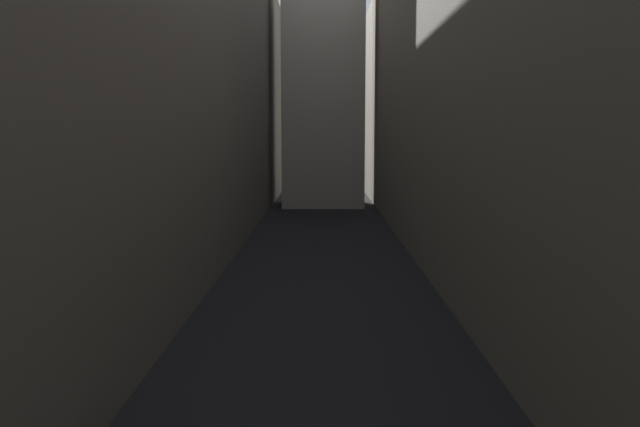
# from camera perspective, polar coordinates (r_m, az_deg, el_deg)

# --- Properties ---
(ground_plane) EXTENTS (264.00, 264.00, 0.00)m
(ground_plane) POSITION_cam_1_polar(r_m,az_deg,el_deg) (36.21, 0.22, -5.19)
(ground_plane) COLOR black
(building_block_left) EXTENTS (11.31, 108.00, 23.76)m
(building_block_left) POSITION_cam_1_polar(r_m,az_deg,el_deg) (39.32, -16.68, 12.88)
(building_block_left) COLOR #60594F
(building_block_left) RESTS_ON ground
(building_block_right) EXTENTS (10.07, 108.00, 22.82)m
(building_block_right) POSITION_cam_1_polar(r_m,az_deg,el_deg) (39.07, 16.25, 12.24)
(building_block_right) COLOR #756B5B
(building_block_right) RESTS_ON ground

